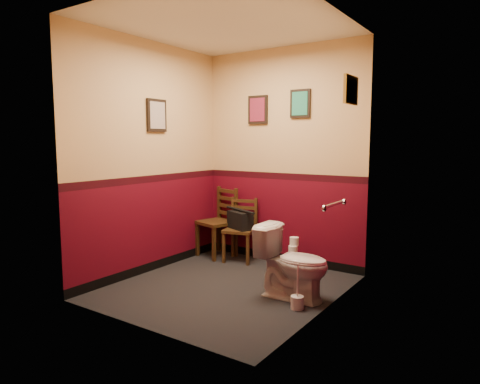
% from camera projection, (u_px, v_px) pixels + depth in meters
% --- Properties ---
extents(floor, '(2.20, 2.40, 0.00)m').
position_uv_depth(floor, '(227.00, 287.00, 4.55)').
color(floor, black).
rests_on(floor, ground).
extents(ceiling, '(2.20, 2.40, 0.00)m').
position_uv_depth(ceiling, '(226.00, 24.00, 4.23)').
color(ceiling, silver).
rests_on(ceiling, ground).
extents(wall_back, '(2.20, 0.00, 2.70)m').
position_uv_depth(wall_back, '(282.00, 157.00, 5.38)').
color(wall_back, '#500716').
rests_on(wall_back, ground).
extents(wall_front, '(2.20, 0.00, 2.70)m').
position_uv_depth(wall_front, '(139.00, 166.00, 3.41)').
color(wall_front, '#500716').
rests_on(wall_front, ground).
extents(wall_left, '(0.00, 2.40, 2.70)m').
position_uv_depth(wall_left, '(150.00, 158.00, 5.00)').
color(wall_left, '#500716').
rests_on(wall_left, ground).
extents(wall_right, '(0.00, 2.40, 2.70)m').
position_uv_depth(wall_right, '(327.00, 164.00, 3.78)').
color(wall_right, '#500716').
rests_on(wall_right, ground).
extents(grab_bar, '(0.05, 0.56, 0.06)m').
position_uv_depth(grab_bar, '(333.00, 205.00, 4.05)').
color(grab_bar, silver).
rests_on(grab_bar, wall_right).
extents(framed_print_back_a, '(0.28, 0.04, 0.36)m').
position_uv_depth(framed_print_back_a, '(258.00, 110.00, 5.49)').
color(framed_print_back_a, black).
rests_on(framed_print_back_a, wall_back).
extents(framed_print_back_b, '(0.26, 0.04, 0.34)m').
position_uv_depth(framed_print_back_b, '(300.00, 104.00, 5.15)').
color(framed_print_back_b, black).
rests_on(framed_print_back_b, wall_back).
extents(framed_print_left, '(0.04, 0.30, 0.38)m').
position_uv_depth(framed_print_left, '(157.00, 115.00, 5.02)').
color(framed_print_left, black).
rests_on(framed_print_left, wall_left).
extents(framed_print_right, '(0.04, 0.34, 0.28)m').
position_uv_depth(framed_print_right, '(351.00, 90.00, 4.21)').
color(framed_print_right, olive).
rests_on(framed_print_right, wall_right).
extents(toilet, '(0.74, 0.43, 0.71)m').
position_uv_depth(toilet, '(293.00, 263.00, 4.21)').
color(toilet, white).
rests_on(toilet, floor).
extents(toilet_brush, '(0.12, 0.12, 0.43)m').
position_uv_depth(toilet_brush, '(297.00, 301.00, 3.97)').
color(toilet_brush, silver).
rests_on(toilet_brush, floor).
extents(chair_left, '(0.53, 0.53, 0.92)m').
position_uv_depth(chair_left, '(219.00, 222.00, 5.77)').
color(chair_left, '#422A14').
rests_on(chair_left, floor).
extents(chair_right, '(0.46, 0.46, 0.81)m').
position_uv_depth(chair_right, '(241.00, 230.00, 5.56)').
color(chair_right, '#422A14').
rests_on(chair_right, floor).
extents(handbag, '(0.40, 0.31, 0.26)m').
position_uv_depth(handbag, '(240.00, 220.00, 5.51)').
color(handbag, black).
rests_on(handbag, chair_right).
extents(tp_stack, '(0.23, 0.14, 0.40)m').
position_uv_depth(tp_stack, '(294.00, 256.00, 5.17)').
color(tp_stack, silver).
rests_on(tp_stack, floor).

